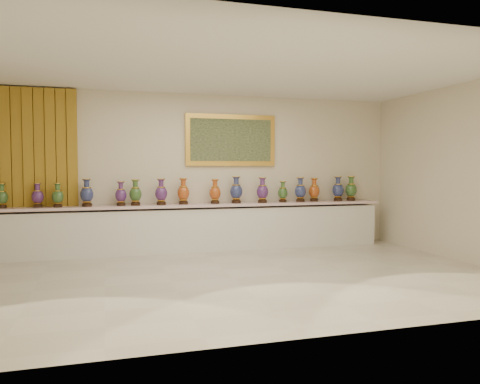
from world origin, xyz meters
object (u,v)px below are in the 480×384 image
at_px(counter, 202,228).
at_px(vase_2, 58,196).
at_px(vase_0, 2,197).
at_px(vase_1, 38,196).

height_order(counter, vase_2, vase_2).
bearing_deg(vase_0, vase_2, -4.41).
relative_size(vase_1, vase_2, 1.00).
bearing_deg(vase_2, vase_1, 167.85).
xyz_separation_m(vase_0, vase_2, (0.89, -0.07, -0.00)).
distance_m(counter, vase_0, 3.50).
xyz_separation_m(counter, vase_1, (-2.88, 0.02, 0.65)).
xyz_separation_m(counter, vase_2, (-2.55, -0.06, 0.65)).
relative_size(counter, vase_2, 17.27).
bearing_deg(vase_2, vase_0, 175.59).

